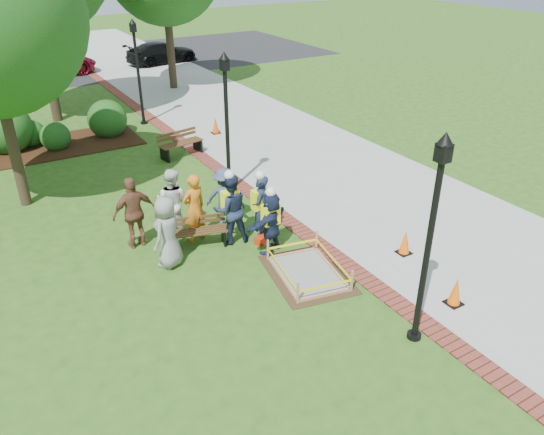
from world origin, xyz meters
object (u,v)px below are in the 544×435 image
hivis_worker_c (230,207)px  hivis_worker_a (271,220)px  wet_concrete_pad (308,266)px  hivis_worker_b (260,206)px  bench_near (200,237)px  cone_front (456,292)px  lamp_near (431,228)px

hivis_worker_c → hivis_worker_a: bearing=-56.2°
wet_concrete_pad → hivis_worker_c: (-0.81, 2.31, 0.75)m
hivis_worker_b → hivis_worker_c: hivis_worker_c is taller
hivis_worker_a → hivis_worker_c: size_ratio=0.88×
bench_near → hivis_worker_c: hivis_worker_c is taller
bench_near → hivis_worker_b: size_ratio=0.77×
wet_concrete_pad → cone_front: size_ratio=3.83×
cone_front → lamp_near: lamp_near is taller
hivis_worker_a → hivis_worker_b: bearing=81.7°
wet_concrete_pad → cone_front: bearing=-51.6°
wet_concrete_pad → hivis_worker_b: 2.18m
lamp_near → hivis_worker_b: size_ratio=2.21×
lamp_near → hivis_worker_a: (-0.73, 4.30, -1.60)m
lamp_near → cone_front: bearing=12.9°
bench_near → cone_front: size_ratio=2.19×
lamp_near → hivis_worker_c: 5.61m
wet_concrete_pad → hivis_worker_a: (-0.19, 1.37, 0.65)m
cone_front → hivis_worker_b: bearing=114.7°
cone_front → hivis_worker_a: (-2.23, 3.95, 0.56)m
bench_near → hivis_worker_b: hivis_worker_b is taller
wet_concrete_pad → lamp_near: (0.54, -2.93, 2.25)m
hivis_worker_b → lamp_near: bearing=-82.8°
wet_concrete_pad → bench_near: (-1.60, 2.52, 0.01)m
lamp_near → hivis_worker_c: lamp_near is taller
wet_concrete_pad → hivis_worker_a: size_ratio=1.46×
hivis_worker_c → bench_near: bearing=164.7°
hivis_worker_a → hivis_worker_b: size_ratio=0.92×
cone_front → hivis_worker_b: 5.15m
bench_near → hivis_worker_b: (1.52, -0.46, 0.71)m
wet_concrete_pad → hivis_worker_b: size_ratio=1.34×
lamp_near → wet_concrete_pad: bearing=100.5°
cone_front → hivis_worker_c: hivis_worker_c is taller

